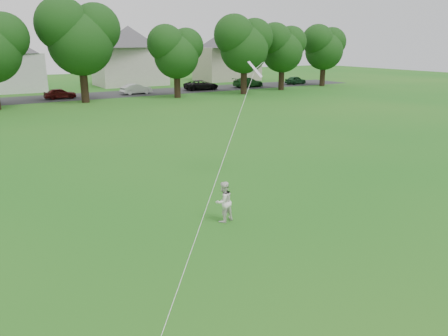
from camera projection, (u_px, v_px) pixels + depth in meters
ground at (220, 278)px, 11.41m from camera, size 160.00×160.00×0.00m
street at (17, 100)px, 45.95m from camera, size 90.00×7.00×0.01m
older_boy at (224, 202)px, 14.82m from camera, size 0.78×0.66×1.42m
kite at (226, 152)px, 13.24m from camera, size 4.88×5.28×13.56m
tree_row at (12, 37)px, 39.21m from camera, size 80.13×8.77×11.47m
parked_cars at (68, 93)px, 47.44m from camera, size 69.98×2.38×1.29m
house_row at (3, 51)px, 52.88m from camera, size 77.18×13.28×10.47m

